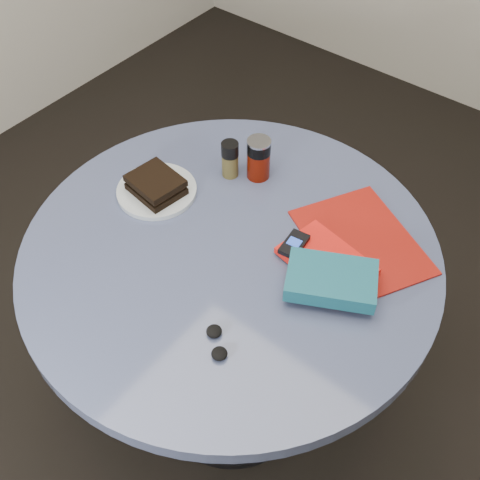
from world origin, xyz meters
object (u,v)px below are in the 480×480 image
Objects in this scene: pepper_grinder at (230,159)px; headphones at (217,342)px; soda_can at (259,158)px; novel at (331,280)px; magazine at (361,242)px; mp3_player at (294,244)px; plate at (157,191)px; red_book at (326,261)px; table at (231,290)px; sandwich at (156,185)px.

pepper_grinder is 0.53m from headphones.
novel is at bearing -30.28° from soda_can.
magazine is 0.17m from mp3_player.
headphones is at bearing -31.72° from plate.
mp3_player reaches higher than red_book.
red_book is (0.47, 0.07, 0.01)m from plate.
table is 4.86× the size of plate.
magazine is (0.50, 0.18, -0.00)m from plate.
soda_can is at bearing 54.15° from sandwich.
soda_can is at bearing 52.35° from plate.
magazine is at bearing 19.39° from plate.
magazine is 0.11m from red_book.
soda_can is at bearing 144.37° from mp3_player.
red_book is (-0.03, -0.11, 0.01)m from magazine.
novel reaches higher than mp3_player.
plate is at bearing -131.79° from magazine.
novel is at bearing 1.29° from sandwich.
mp3_player is at bearing -35.63° from soda_can.
table is at bearing -51.25° from pepper_grinder.
magazine is 3.77× the size of mp3_player.
headphones is at bearing -31.54° from sandwich.
novel reaches higher than sandwich.
mp3_player is (0.23, -0.16, -0.03)m from soda_can.
red_book is 0.08m from mp3_player.
sandwich is at bearing 174.39° from table.
sandwich is 0.45× the size of magazine.
sandwich is 0.69× the size of red_book.
red_book reaches higher than headphones.
pepper_grinder is 0.39m from red_book.
sandwich is at bearing 148.46° from headphones.
soda_can reaches higher than red_book.
novel is (0.05, -0.06, 0.03)m from red_book.
headphones is (0.25, -0.47, -0.05)m from soda_can.
plate is 1.05× the size of novel.
sandwich reaches higher than red_book.
plate is at bearing 138.58° from sandwich.
plate is 1.97× the size of pepper_grinder.
mp3_player is (0.13, 0.08, 0.19)m from table.
mp3_player is at bearing -158.20° from red_book.
soda_can is at bearing 165.15° from red_book.
red_book is at bearing 25.47° from table.
soda_can reaches higher than plate.
novel reaches higher than table.
table is 7.04× the size of sandwich.
novel is at bearing 0.66° from plate.
pepper_grinder is 0.31m from mp3_player.
novel is 2.33× the size of mp3_player.
novel is at bearing -21.67° from pepper_grinder.
soda_can is at bearing 122.52° from novel.
pepper_grinder is (0.10, 0.17, 0.05)m from plate.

